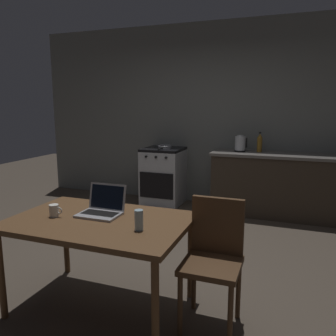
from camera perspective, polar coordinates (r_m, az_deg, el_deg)
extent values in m
plane|color=#473D33|center=(3.59, -2.84, -15.21)|extent=(12.00, 12.00, 0.00)
cube|color=slate|center=(5.38, 9.86, 8.66)|extent=(6.40, 0.10, 2.80)
cube|color=#382D23|center=(5.06, 19.61, -3.01)|extent=(2.10, 0.60, 0.86)
cube|color=#66605B|center=(4.98, 19.93, 2.01)|extent=(2.16, 0.64, 0.04)
cube|color=#B7BABF|center=(5.40, -0.76, -1.55)|extent=(0.60, 0.60, 0.86)
cube|color=black|center=(5.33, -0.78, 3.16)|extent=(0.60, 0.60, 0.04)
cube|color=black|center=(5.14, -1.99, -2.97)|extent=(0.54, 0.01, 0.39)
cylinder|color=black|center=(5.11, -3.72, 1.92)|extent=(0.04, 0.02, 0.04)
cylinder|color=black|center=(5.05, -2.06, 1.83)|extent=(0.04, 0.02, 0.04)
cylinder|color=black|center=(4.99, -0.36, 1.73)|extent=(0.04, 0.02, 0.04)
cube|color=brown|center=(2.63, -11.47, -8.84)|extent=(1.34, 0.88, 0.04)
cylinder|color=brown|center=(2.86, -26.22, -15.86)|extent=(0.05, 0.05, 0.68)
cylinder|color=brown|center=(2.23, -2.15, -22.66)|extent=(0.05, 0.05, 0.68)
cylinder|color=brown|center=(3.37, -16.79, -11.16)|extent=(0.05, 0.05, 0.68)
cylinder|color=brown|center=(2.86, 3.82, -14.81)|extent=(0.05, 0.05, 0.68)
cube|color=#4C331E|center=(2.47, 7.27, -15.93)|extent=(0.40, 0.40, 0.04)
cube|color=#4C331E|center=(2.54, 8.32, -9.52)|extent=(0.38, 0.04, 0.42)
cylinder|color=#4C331E|center=(2.48, 2.04, -22.09)|extent=(0.04, 0.04, 0.44)
cylinder|color=#4C331E|center=(2.42, 10.40, -23.28)|extent=(0.04, 0.04, 0.44)
cylinder|color=#4C331E|center=(2.76, 4.36, -18.47)|extent=(0.04, 0.04, 0.44)
cylinder|color=#4C331E|center=(2.70, 11.73, -19.37)|extent=(0.04, 0.04, 0.44)
cube|color=#99999E|center=(2.70, -11.52, -7.71)|extent=(0.32, 0.22, 0.02)
cube|color=black|center=(2.71, -11.36, -7.42)|extent=(0.28, 0.12, 0.00)
cube|color=#99999E|center=(2.77, -10.15, -4.74)|extent=(0.32, 0.06, 0.21)
cube|color=black|center=(2.77, -10.20, -4.79)|extent=(0.29, 0.04, 0.18)
cylinder|color=black|center=(5.03, 11.97, 2.83)|extent=(0.16, 0.16, 0.02)
cylinder|color=#B2B5BA|center=(5.01, 12.02, 4.08)|extent=(0.15, 0.15, 0.20)
cylinder|color=#B2B5BA|center=(5.00, 12.06, 5.31)|extent=(0.09, 0.09, 0.02)
cube|color=black|center=(5.00, 13.04, 4.14)|extent=(0.02, 0.02, 0.14)
cylinder|color=gray|center=(5.30, -0.51, 3.40)|extent=(0.21, 0.21, 0.01)
torus|color=gray|center=(5.29, -0.52, 3.73)|extent=(0.22, 0.22, 0.02)
cylinder|color=black|center=(5.11, -1.29, 3.30)|extent=(0.02, 0.18, 0.02)
cylinder|color=silver|center=(2.76, -18.59, -6.79)|extent=(0.07, 0.07, 0.09)
torus|color=silver|center=(2.73, -17.79, -6.83)|extent=(0.05, 0.01, 0.05)
cylinder|color=#99B7C6|center=(2.35, -4.91, -8.70)|extent=(0.06, 0.06, 0.14)
cylinder|color=#8C601E|center=(5.06, 15.11, 3.79)|extent=(0.07, 0.07, 0.20)
cone|color=#8C601E|center=(5.05, 15.18, 5.27)|extent=(0.07, 0.07, 0.06)
cylinder|color=black|center=(5.05, 15.21, 5.73)|extent=(0.03, 0.03, 0.02)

